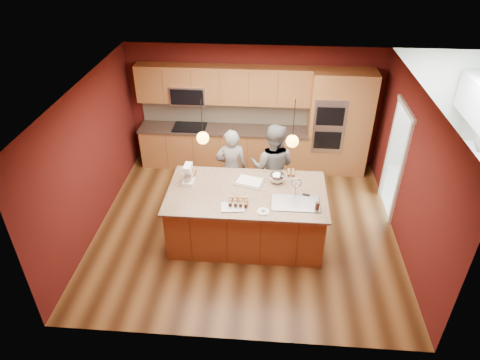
# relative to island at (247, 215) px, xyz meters

# --- Properties ---
(floor) EXTENTS (5.50, 5.50, 0.00)m
(floor) POSITION_rel_island_xyz_m (-0.04, 0.31, -0.51)
(floor) COLOR #442711
(floor) RESTS_ON ground
(ceiling) EXTENTS (5.50, 5.50, 0.00)m
(ceiling) POSITION_rel_island_xyz_m (-0.04, 0.31, 2.19)
(ceiling) COLOR white
(ceiling) RESTS_ON ground
(wall_back) EXTENTS (5.50, 0.00, 5.50)m
(wall_back) POSITION_rel_island_xyz_m (-0.04, 2.81, 0.84)
(wall_back) COLOR #4C1310
(wall_back) RESTS_ON ground
(wall_front) EXTENTS (5.50, 0.00, 5.50)m
(wall_front) POSITION_rel_island_xyz_m (-0.04, -2.19, 0.84)
(wall_front) COLOR #4C1310
(wall_front) RESTS_ON ground
(wall_left) EXTENTS (0.00, 5.00, 5.00)m
(wall_left) POSITION_rel_island_xyz_m (-2.79, 0.31, 0.84)
(wall_left) COLOR #4C1310
(wall_left) RESTS_ON ground
(wall_right) EXTENTS (0.00, 5.00, 5.00)m
(wall_right) POSITION_rel_island_xyz_m (2.71, 0.31, 0.84)
(wall_right) COLOR #4C1310
(wall_right) RESTS_ON ground
(cabinet_run) EXTENTS (3.74, 0.64, 2.30)m
(cabinet_run) POSITION_rel_island_xyz_m (-0.72, 2.56, 0.48)
(cabinet_run) COLOR olive
(cabinet_run) RESTS_ON floor
(oven_column) EXTENTS (1.30, 0.62, 2.30)m
(oven_column) POSITION_rel_island_xyz_m (1.80, 2.50, 0.64)
(oven_column) COLOR olive
(oven_column) RESTS_ON floor
(doorway_trim) EXTENTS (0.08, 1.11, 2.20)m
(doorway_trim) POSITION_rel_island_xyz_m (2.69, 1.11, 0.54)
(doorway_trim) COLOR white
(doorway_trim) RESTS_ON wall_right
(pendant_left) EXTENTS (0.20, 0.20, 0.80)m
(pendant_left) POSITION_rel_island_xyz_m (-0.72, 0.00, 1.50)
(pendant_left) COLOR black
(pendant_left) RESTS_ON ceiling
(pendant_right) EXTENTS (0.20, 0.20, 0.80)m
(pendant_right) POSITION_rel_island_xyz_m (0.69, 0.00, 1.50)
(pendant_right) COLOR black
(pendant_right) RESTS_ON ceiling
(island) EXTENTS (2.71, 1.51, 1.38)m
(island) POSITION_rel_island_xyz_m (0.00, 0.00, 0.00)
(island) COLOR olive
(island) RESTS_ON floor
(person_left) EXTENTS (0.66, 0.49, 1.65)m
(person_left) POSITION_rel_island_xyz_m (-0.38, 1.01, 0.32)
(person_left) COLOR black
(person_left) RESTS_ON floor
(person_right) EXTENTS (0.97, 0.82, 1.79)m
(person_right) POSITION_rel_island_xyz_m (0.41, 1.01, 0.38)
(person_right) COLOR slate
(person_right) RESTS_ON floor
(stand_mixer) EXTENTS (0.20, 0.27, 0.36)m
(stand_mixer) POSITION_rel_island_xyz_m (-1.05, 0.21, 0.64)
(stand_mixer) COLOR white
(stand_mixer) RESTS_ON island
(sheet_cake) EXTENTS (0.56, 0.47, 0.05)m
(sheet_cake) POSITION_rel_island_xyz_m (0.01, 0.29, 0.51)
(sheet_cake) COLOR silver
(sheet_cake) RESTS_ON island
(cooling_rack) EXTENTS (0.40, 0.31, 0.02)m
(cooling_rack) POSITION_rel_island_xyz_m (-0.21, -0.46, 0.50)
(cooling_rack) COLOR #B4B5BC
(cooling_rack) RESTS_ON island
(mixing_bowl) EXTENTS (0.27, 0.27, 0.23)m
(mixing_bowl) POSITION_rel_island_xyz_m (0.49, 0.34, 0.60)
(mixing_bowl) COLOR silver
(mixing_bowl) RESTS_ON island
(plate) EXTENTS (0.20, 0.20, 0.01)m
(plate) POSITION_rel_island_xyz_m (0.28, -0.53, 0.50)
(plate) COLOR white
(plate) RESTS_ON island
(tumbler) EXTENTS (0.07, 0.07, 0.14)m
(tumbler) POSITION_rel_island_xyz_m (1.14, -0.41, 0.56)
(tumbler) COLOR black
(tumbler) RESTS_ON island
(phone) EXTENTS (0.14, 0.10, 0.01)m
(phone) POSITION_rel_island_xyz_m (0.99, -0.02, 0.49)
(phone) COLOR black
(phone) RESTS_ON island
(cupcakes_left) EXTENTS (0.17, 0.34, 0.08)m
(cupcakes_left) POSITION_rel_island_xyz_m (-1.05, 0.42, 0.53)
(cupcakes_left) COLOR tan
(cupcakes_left) RESTS_ON island
(cupcakes_rack) EXTENTS (0.33, 0.25, 0.07)m
(cupcakes_rack) POSITION_rel_island_xyz_m (-0.13, -0.35, 0.54)
(cupcakes_rack) COLOR tan
(cupcakes_rack) RESTS_ON island
(cupcakes_right) EXTENTS (0.15, 0.22, 0.07)m
(cupcakes_right) POSITION_rel_island_xyz_m (0.75, 0.63, 0.52)
(cupcakes_right) COLOR tan
(cupcakes_right) RESTS_ON island
(washer) EXTENTS (0.70, 0.72, 1.09)m
(washer) POSITION_rel_island_xyz_m (4.14, 1.20, 0.04)
(washer) COLOR white
(washer) RESTS_ON floor
(dryer) EXTENTS (0.77, 0.79, 1.03)m
(dryer) POSITION_rel_island_xyz_m (4.13, 1.89, 0.00)
(dryer) COLOR white
(dryer) RESTS_ON floor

